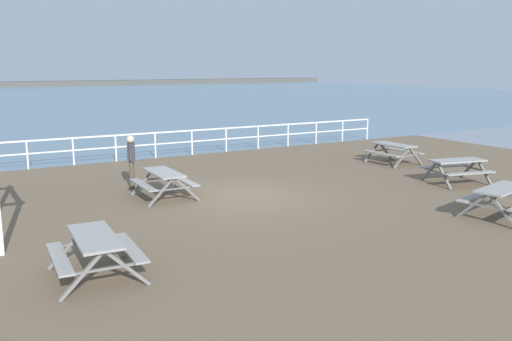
% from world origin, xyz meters
% --- Properties ---
extents(ground_plane, '(30.00, 24.00, 0.20)m').
position_xyz_m(ground_plane, '(0.00, 0.00, -0.10)').
color(ground_plane, brown).
extents(sea_band, '(142.00, 90.00, 0.01)m').
position_xyz_m(sea_band, '(0.00, 52.75, 0.00)').
color(sea_band, slate).
rests_on(sea_band, ground).
extents(seaward_railing, '(23.07, 0.07, 1.08)m').
position_xyz_m(seaward_railing, '(0.00, 7.75, 0.74)').
color(seaward_railing, white).
rests_on(seaward_railing, ground).
extents(picnic_table_near_left, '(2.07, 1.85, 0.80)m').
position_xyz_m(picnic_table_near_left, '(6.86, -1.81, 0.58)').
color(picnic_table_near_left, gray).
rests_on(picnic_table_near_left, ground).
extents(picnic_table_near_right, '(2.11, 1.89, 0.80)m').
position_xyz_m(picnic_table_near_right, '(4.53, -5.11, 0.58)').
color(picnic_table_near_right, gray).
rests_on(picnic_table_near_right, ground).
extents(picnic_table_mid_centre, '(1.62, 1.87, 0.80)m').
position_xyz_m(picnic_table_mid_centre, '(-5.25, -3.93, 0.58)').
color(picnic_table_mid_centre, gray).
rests_on(picnic_table_mid_centre, ground).
extents(picnic_table_far_left, '(1.60, 1.85, 0.80)m').
position_xyz_m(picnic_table_far_left, '(7.62, 1.86, 0.58)').
color(picnic_table_far_left, gray).
rests_on(picnic_table_far_left, ground).
extents(picnic_table_seaward, '(1.55, 1.81, 0.80)m').
position_xyz_m(picnic_table_seaward, '(-2.10, 1.07, 0.58)').
color(picnic_table_seaward, gray).
rests_on(picnic_table_seaward, ground).
extents(visitor, '(0.32, 0.50, 1.66)m').
position_xyz_m(visitor, '(-2.53, 2.73, 0.95)').
color(visitor, '#4C4233').
rests_on(visitor, ground).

